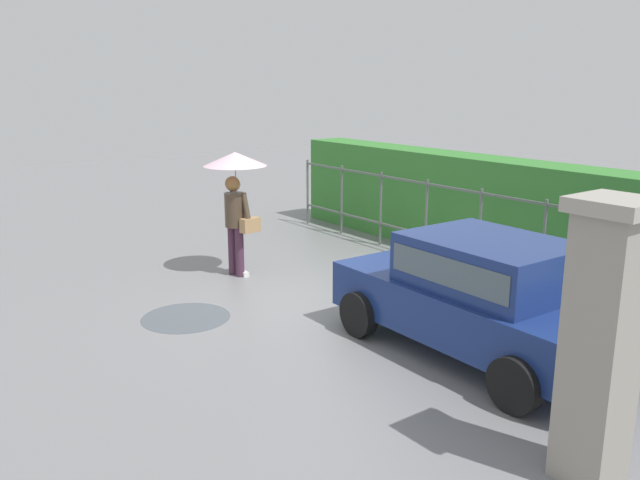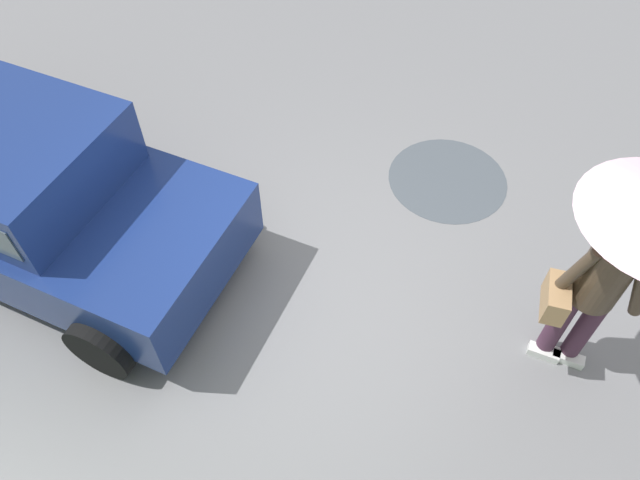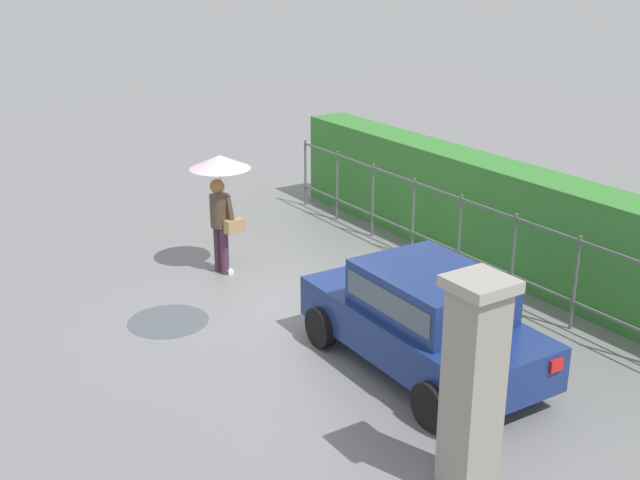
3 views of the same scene
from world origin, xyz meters
TOP-DOWN VIEW (x-y plane):
  - ground_plane at (0.00, 0.00)m, footprint 40.00×40.00m
  - car at (2.61, 0.50)m, footprint 3.77×1.92m
  - pedestrian at (-2.15, -0.16)m, footprint 1.07×1.07m
  - puddle_near at (-0.70, -1.85)m, footprint 1.26×1.26m

SIDE VIEW (x-z plane):
  - ground_plane at x=0.00m, z-range 0.00..0.00m
  - puddle_near at x=-0.70m, z-range 0.00..0.00m
  - car at x=2.61m, z-range 0.06..1.54m
  - pedestrian at x=-2.15m, z-range 0.57..2.68m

